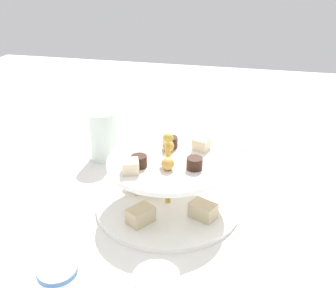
% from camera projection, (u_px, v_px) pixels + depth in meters
% --- Properties ---
extents(ground_plane, '(2.40, 2.40, 0.00)m').
position_uv_depth(ground_plane, '(168.00, 206.00, 0.79)').
color(ground_plane, silver).
extents(tiered_serving_stand, '(0.29, 0.29, 0.16)m').
position_uv_depth(tiered_serving_stand, '(168.00, 186.00, 0.77)').
color(tiered_serving_stand, white).
rests_on(tiered_serving_stand, ground_plane).
extents(water_glass_tall_right, '(0.07, 0.07, 0.12)m').
position_uv_depth(water_glass_tall_right, '(103.00, 136.00, 0.96)').
color(water_glass_tall_right, silver).
rests_on(water_glass_tall_right, ground_plane).
extents(teacup_with_saucer, '(0.09, 0.09, 0.05)m').
position_uv_depth(teacup_with_saucer, '(59.00, 283.00, 0.57)').
color(teacup_with_saucer, white).
rests_on(teacup_with_saucer, ground_plane).
extents(butter_knife_left, '(0.14, 0.12, 0.00)m').
position_uv_depth(butter_knife_left, '(253.00, 154.00, 1.00)').
color(butter_knife_left, silver).
rests_on(butter_knife_left, ground_plane).
extents(butter_knife_right, '(0.06, 0.17, 0.00)m').
position_uv_depth(butter_knife_right, '(3.00, 221.00, 0.74)').
color(butter_knife_right, silver).
rests_on(butter_knife_right, ground_plane).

